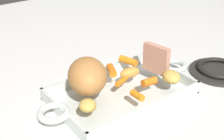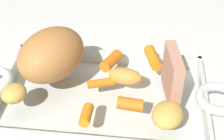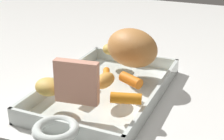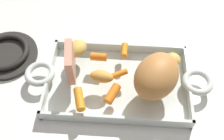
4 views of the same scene
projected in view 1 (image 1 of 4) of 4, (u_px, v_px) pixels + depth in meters
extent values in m
plane|color=silver|center=(121.00, 96.00, 0.88)|extent=(2.13, 2.13, 0.00)
cube|color=silver|center=(121.00, 95.00, 0.88)|extent=(0.38, 0.24, 0.01)
cube|color=silver|center=(149.00, 110.00, 0.79)|extent=(0.38, 0.01, 0.04)
cube|color=silver|center=(98.00, 74.00, 0.95)|extent=(0.38, 0.01, 0.04)
cube|color=silver|center=(62.00, 114.00, 0.78)|extent=(0.01, 0.24, 0.04)
cube|color=silver|center=(169.00, 72.00, 0.97)|extent=(0.01, 0.24, 0.04)
torus|color=silver|center=(54.00, 113.00, 0.76)|extent=(0.08, 0.08, 0.02)
torus|color=silver|center=(174.00, 66.00, 0.97)|extent=(0.08, 0.08, 0.02)
ellipsoid|color=#BB793D|center=(87.00, 76.00, 0.81)|extent=(0.15, 0.17, 0.09)
cube|color=tan|center=(156.00, 59.00, 0.90)|extent=(0.03, 0.09, 0.08)
cylinder|color=orange|center=(111.00, 70.00, 0.91)|extent=(0.04, 0.06, 0.02)
cylinder|color=orange|center=(128.00, 61.00, 0.96)|extent=(0.04, 0.06, 0.02)
cylinder|color=orange|center=(137.00, 95.00, 0.79)|extent=(0.02, 0.04, 0.02)
cylinder|color=orange|center=(121.00, 81.00, 0.86)|extent=(0.05, 0.03, 0.02)
cylinder|color=orange|center=(149.00, 82.00, 0.85)|extent=(0.04, 0.02, 0.02)
ellipsoid|color=gold|center=(88.00, 105.00, 0.74)|extent=(0.06, 0.06, 0.03)
ellipsoid|color=gold|center=(171.00, 77.00, 0.86)|extent=(0.07, 0.07, 0.03)
ellipsoid|color=gold|center=(130.00, 73.00, 0.89)|extent=(0.07, 0.04, 0.03)
cylinder|color=#282623|center=(218.00, 72.00, 0.99)|extent=(0.18, 0.18, 0.01)
torus|color=black|center=(219.00, 68.00, 0.99)|extent=(0.14, 0.14, 0.02)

